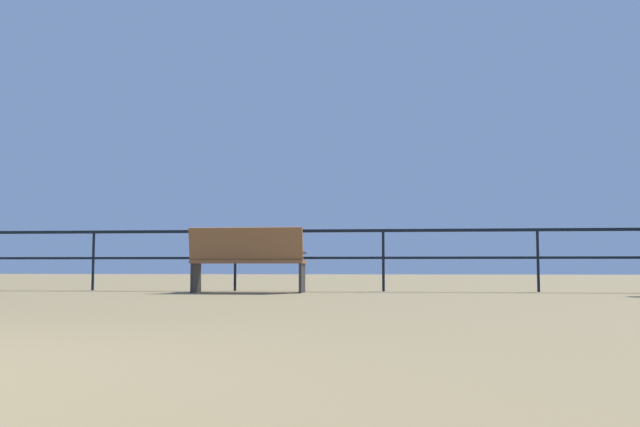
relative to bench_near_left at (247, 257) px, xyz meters
name	(u,v)px	position (x,y,z in m)	size (l,w,h in m)	color
pier_railing	(235,245)	(-0.36, 0.75, 0.20)	(19.63, 0.05, 1.01)	black
bench_near_left	(247,257)	(0.00, 0.00, 0.00)	(1.77, 0.69, 1.00)	brown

